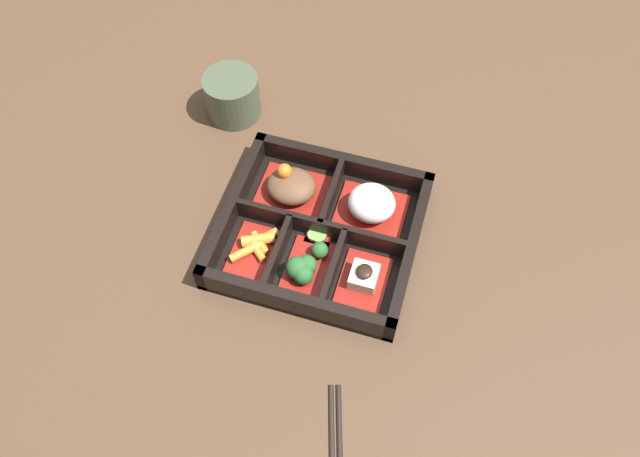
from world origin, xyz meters
name	(u,v)px	position (x,y,z in m)	size (l,w,h in m)	color
ground_plane	(320,238)	(0.00, 0.00, 0.00)	(3.00, 3.00, 0.00)	#4C3523
bento_base	(320,236)	(0.00, 0.00, 0.01)	(0.27, 0.25, 0.01)	black
bento_rim	(319,231)	(0.00, 0.00, 0.02)	(0.27, 0.25, 0.04)	black
bowl_stew	(291,187)	(-0.06, 0.05, 0.03)	(0.10, 0.09, 0.05)	maroon
bowl_rice	(371,205)	(0.06, 0.05, 0.03)	(0.10, 0.09, 0.05)	maroon
bowl_carrots	(255,247)	(-0.08, -0.05, 0.02)	(0.06, 0.08, 0.02)	maroon
bowl_greens	(305,266)	(0.00, -0.06, 0.03)	(0.06, 0.08, 0.04)	maroon
bowl_tofu	(364,278)	(0.08, -0.05, 0.02)	(0.06, 0.08, 0.03)	maroon
bowl_pickles	(319,234)	(0.00, 0.00, 0.02)	(0.04, 0.04, 0.01)	maroon
tea_cup	(232,95)	(-0.20, 0.19, 0.04)	(0.08, 0.08, 0.07)	#424C38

